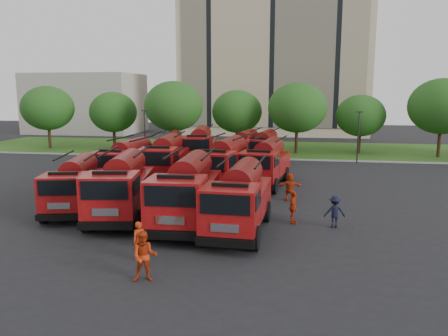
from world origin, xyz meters
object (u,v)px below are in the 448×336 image
Objects in this scene: fire_truck_3 at (239,198)px; fire_truck_7 at (266,163)px; fire_truck_1 at (122,186)px; fire_truck_8 at (173,147)px; fire_truck_0 at (75,185)px; fire_truck_9 at (200,147)px; firefighter_2 at (293,223)px; fire_truck_2 at (187,191)px; fire_truck_5 at (165,159)px; firefighter_0 at (140,260)px; firefighter_4 at (118,194)px; fire_truck_11 at (264,148)px; fire_truck_10 at (244,148)px; firefighter_1 at (145,281)px; firefighter_3 at (334,227)px; firefighter_5 at (289,200)px; fire_truck_6 at (224,164)px; fire_truck_4 at (126,162)px.

fire_truck_3 is 0.97× the size of fire_truck_7.
fire_truck_1 is 19.91m from fire_truck_8.
fire_truck_0 is 17.16m from fire_truck_9.
fire_truck_7 reaches higher than firefighter_2.
fire_truck_2 is (7.19, -1.52, 0.23)m from fire_truck_0.
fire_truck_5 is (2.79, 8.93, 0.23)m from fire_truck_0.
firefighter_4 reaches higher than firefighter_0.
fire_truck_1 is at bearing -101.21° from fire_truck_11.
fire_truck_10 is at bearing 52.40° from fire_truck_0.
fire_truck_7 is 1.04× the size of fire_truck_11.
fire_truck_10 is (4.68, 18.37, -0.10)m from fire_truck_1.
firefighter_1 is (4.59, -17.70, -1.80)m from fire_truck_5.
fire_truck_10 reaches higher than firefighter_2.
firefighter_3 is (5.14, -19.06, -1.64)m from fire_truck_11.
fire_truck_3 reaches higher than firefighter_5.
firefighter_3 is (7.00, -18.45, -1.66)m from fire_truck_10.
fire_truck_3 is at bearing -81.35° from fire_truck_11.
fire_truck_9 reaches higher than fire_truck_2.
fire_truck_0 is at bearing 9.31° from firefighter_5.
fire_truck_7 is 9.20m from fire_truck_11.
fire_truck_5 is 4.78× the size of firefighter_3.
firefighter_0 is (6.45, -6.78, -1.56)m from fire_truck_0.
firefighter_0 is 0.98× the size of firefighter_3.
firefighter_5 is at bearing 72.61° from fire_truck_3.
firefighter_4 is at bearing 105.53° from fire_truck_1.
fire_truck_2 is 5.61m from firefighter_0.
fire_truck_7 is at bearing -94.89° from firefighter_4.
fire_truck_6 is at bearing -40.55° from firefighter_5.
fire_truck_11 reaches higher than firefighter_5.
fire_truck_0 is 0.87× the size of fire_truck_6.
fire_truck_6 is 1.00× the size of fire_truck_9.
fire_truck_6 is 4.50× the size of firefighter_5.
fire_truck_4 reaches higher than fire_truck_11.
fire_truck_6 is (7.73, 7.30, 0.26)m from fire_truck_0.
fire_truck_0 is at bearing 156.33° from fire_truck_1.
fire_truck_4 is 10.71m from fire_truck_7.
firefighter_0 is (-0.74, -5.26, -1.80)m from fire_truck_2.
fire_truck_11 is at bearing 86.47° from fire_truck_6.
fire_truck_3 is 13.31m from fire_truck_5.
fire_truck_8 is 18.76m from firefighter_5.
fire_truck_6 is at bearing -0.23° from fire_truck_4.
fire_truck_11 is 14.02m from firefighter_5.
fire_truck_7 reaches higher than fire_truck_10.
fire_truck_11 is at bearing 42.48° from firefighter_0.
firefighter_1 is at bearing -87.25° from fire_truck_11.
fire_truck_10 reaches higher than firefighter_5.
fire_truck_8 is 0.83× the size of fire_truck_9.
fire_truck_4 is at bearing -125.83° from fire_truck_11.
fire_truck_2 is 18.55m from fire_truck_9.
firefighter_1 is (4.15, -7.99, -1.76)m from fire_truck_1.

